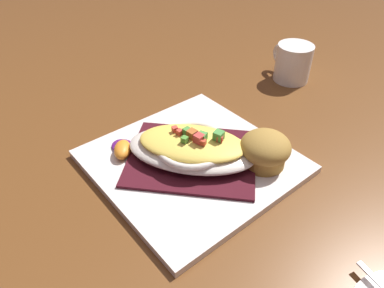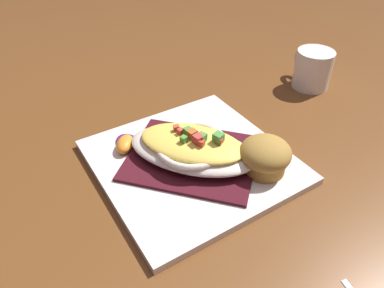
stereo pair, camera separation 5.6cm
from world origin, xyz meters
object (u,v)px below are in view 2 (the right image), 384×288
orange_garnish (126,143)px  coffee_mug (312,71)px  gratin_dish (192,147)px  muffin (265,156)px  square_plate (192,161)px

orange_garnish → coffee_mug: bearing=-94.8°
gratin_dish → orange_garnish: 0.12m
muffin → square_plate: bearing=40.3°
muffin → coffee_mug: bearing=-64.1°
gratin_dish → muffin: gratin_dish is taller
square_plate → gratin_dish: 0.03m
gratin_dish → coffee_mug: coffee_mug is taller
orange_garnish → coffee_mug: 0.43m
square_plate → orange_garnish: bearing=38.1°
muffin → orange_garnish: (0.18, 0.14, -0.02)m
orange_garnish → muffin: bearing=-140.8°
coffee_mug → orange_garnish: bearing=85.2°
square_plate → gratin_dish: bearing=-152.2°
muffin → orange_garnish: muffin is taller
coffee_mug → square_plate: bearing=98.4°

